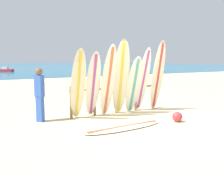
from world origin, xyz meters
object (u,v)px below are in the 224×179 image
object	(u,v)px
surfboard_rack	(116,95)
surfboard_leaning_center_right	(134,85)
surfboard_leaning_center_left	(108,81)
beach_ball	(177,117)
surfboard_lying_on_sand	(124,127)
surfboard_leaning_far_left	(78,85)
small_boat_offshore	(5,70)
surfboard_leaning_left	(93,85)
surfboard_leaning_right	(143,80)
beachgoer_standing	(40,92)
surfboard_leaning_far_right	(158,76)
surfboard_leaning_center	(121,78)

from	to	relation	value
surfboard_rack	surfboard_leaning_center_right	distance (m)	0.73
surfboard_leaning_center_left	beach_ball	size ratio (longest dim) A/B	7.73
surfboard_leaning_center_right	surfboard_lying_on_sand	distance (m)	2.15
surfboard_rack	surfboard_leaning_far_left	xyz separation A→B (m)	(-1.58, -0.37, 0.48)
surfboard_lying_on_sand	beach_ball	size ratio (longest dim) A/B	8.08
surfboard_leaning_far_left	small_boat_offshore	size ratio (longest dim) A/B	0.97
surfboard_leaning_left	small_boat_offshore	bearing A→B (deg)	89.34
surfboard_leaning_center_left	surfboard_leaning_right	xyz separation A→B (m)	(1.53, 0.16, -0.04)
surfboard_leaning_center_right	beachgoer_standing	xyz separation A→B (m)	(-3.16, 0.48, -0.10)
surfboard_leaning_right	surfboard_leaning_far_right	size ratio (longest dim) A/B	0.90
surfboard_rack	beachgoer_standing	size ratio (longest dim) A/B	2.09
surfboard_leaning_center_right	surfboard_leaning_right	bearing A→B (deg)	17.12
surfboard_leaning_center	surfboard_leaning_center_right	xyz separation A→B (m)	(0.52, -0.01, -0.28)
surfboard_leaning_left	surfboard_leaning_center_left	world-z (taller)	surfboard_leaning_center_left
beach_ball	surfboard_leaning_center	bearing A→B (deg)	123.75
surfboard_leaning_far_left	beachgoer_standing	size ratio (longest dim) A/B	1.36
surfboard_leaning_right	surfboard_lying_on_sand	bearing A→B (deg)	-138.43
beachgoer_standing	small_boat_offshore	size ratio (longest dim) A/B	0.71
surfboard_leaning_center	small_boat_offshore	bearing A→B (deg)	91.08
surfboard_leaning_center_right	surfboard_leaning_right	world-z (taller)	surfboard_leaning_right
surfboard_leaning_left	surfboard_leaning_far_right	xyz separation A→B (m)	(2.60, -0.11, 0.21)
surfboard_leaning_left	beach_ball	world-z (taller)	surfboard_leaning_left
surfboard_lying_on_sand	small_boat_offshore	bearing A→B (deg)	89.77
surfboard_leaning_left	beach_ball	size ratio (longest dim) A/B	6.99
surfboard_rack	surfboard_leaning_left	distance (m)	1.15
surfboard_leaning_center_right	surfboard_lying_on_sand	size ratio (longest dim) A/B	0.81
surfboard_leaning_left	beachgoer_standing	size ratio (longest dim) A/B	1.31
surfboard_leaning_right	surfboard_leaning_far_right	distance (m)	0.61
surfboard_lying_on_sand	small_boat_offshore	distance (m)	33.79
surfboard_leaning_center_right	beachgoer_standing	size ratio (longest dim) A/B	1.22
surfboard_leaning_left	beachgoer_standing	xyz separation A→B (m)	(-1.66, 0.33, -0.17)
surfboard_leaning_far_right	beach_ball	world-z (taller)	surfboard_leaning_far_right
surfboard_leaning_center_left	surfboard_leaning_right	bearing A→B (deg)	5.99
surfboard_leaning_far_left	surfboard_leaning_center_right	size ratio (longest dim) A/B	1.11
beach_ball	surfboard_leaning_far_right	bearing A→B (deg)	71.79
surfboard_leaning_center_right	surfboard_leaning_right	size ratio (longest dim) A/B	0.87
surfboard_leaning_right	surfboard_leaning_far_right	bearing A→B (deg)	-12.29
surfboard_leaning_far_left	surfboard_leaning_center_left	bearing A→B (deg)	-3.37
surfboard_leaning_center_left	surfboard_leaning_center	distance (m)	0.50
surfboard_leaning_left	surfboard_leaning_center_right	xyz separation A→B (m)	(1.50, -0.14, -0.07)
surfboard_rack	beach_ball	size ratio (longest dim) A/B	11.16
surfboard_rack	small_boat_offshore	world-z (taller)	surfboard_rack
surfboard_leaning_center	surfboard_leaning_right	size ratio (longest dim) A/B	1.11
surfboard_leaning_center_left	small_boat_offshore	size ratio (longest dim) A/B	1.03
surfboard_leaning_center	small_boat_offshore	world-z (taller)	surfboard_leaning_center
surfboard_rack	surfboard_leaning_center_left	world-z (taller)	surfboard_leaning_center_left
surfboard_rack	surfboard_leaning_center_right	bearing A→B (deg)	-41.99
surfboard_leaning_center	surfboard_lying_on_sand	world-z (taller)	surfboard_leaning_center
surfboard_rack	beach_ball	world-z (taller)	surfboard_rack
surfboard_leaning_center_right	surfboard_leaning_far_left	bearing A→B (deg)	178.37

